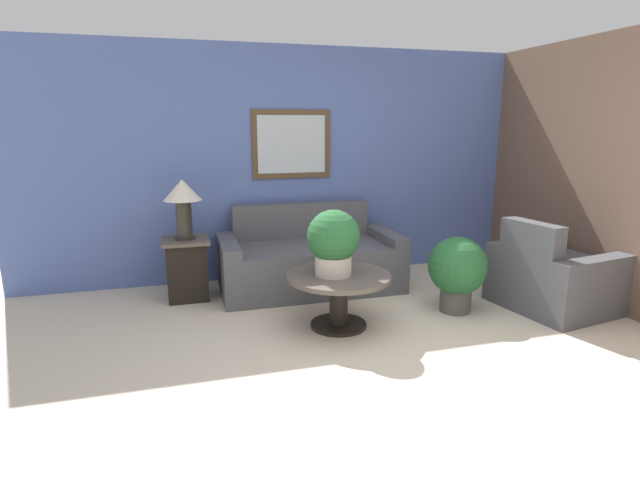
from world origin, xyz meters
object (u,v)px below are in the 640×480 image
armchair (552,278)px  potted_plant_floor (457,270)px  side_table (187,268)px  coffee_table (339,289)px  table_lamp (183,198)px  couch_main (309,261)px  potted_plant_on_table (333,241)px

armchair → potted_plant_floor: (-0.94, 0.17, 0.11)m
armchair → side_table: (-3.39, 1.26, 0.02)m
armchair → coffee_table: bearing=77.3°
coffee_table → table_lamp: bearing=138.1°
couch_main → potted_plant_floor: (1.17, -1.07, 0.12)m
side_table → coffee_table: bearing=-41.9°
side_table → potted_plant_on_table: bearing=-43.1°
potted_plant_on_table → side_table: bearing=136.9°
table_lamp → side_table: bearing=-90.0°
coffee_table → potted_plant_on_table: bearing=-177.2°
couch_main → side_table: size_ratio=3.05×
potted_plant_on_table → potted_plant_floor: potted_plant_on_table is taller
table_lamp → potted_plant_on_table: bearing=-43.1°
potted_plant_on_table → coffee_table: bearing=2.8°
side_table → potted_plant_floor: potted_plant_floor is taller
table_lamp → potted_plant_on_table: table_lamp is taller
table_lamp → potted_plant_on_table: size_ratio=1.05×
couch_main → side_table: (-1.28, 0.01, 0.02)m
armchair → side_table: size_ratio=1.77×
potted_plant_floor → coffee_table: bearing=-177.7°
armchair → coffee_table: armchair is taller
couch_main → coffee_table: couch_main is taller
table_lamp → armchair: bearing=-20.3°
armchair → side_table: armchair is taller
couch_main → potted_plant_floor: 1.59m
armchair → potted_plant_on_table: (-2.18, 0.12, 0.49)m
table_lamp → potted_plant_floor: (2.45, -1.08, -0.63)m
table_lamp → potted_plant_on_table: (1.21, -1.13, -0.26)m
couch_main → potted_plant_floor: size_ratio=2.63×
potted_plant_floor → side_table: bearing=156.2°
table_lamp → potted_plant_on_table: 1.68m
armchair → potted_plant_floor: bearing=70.2°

